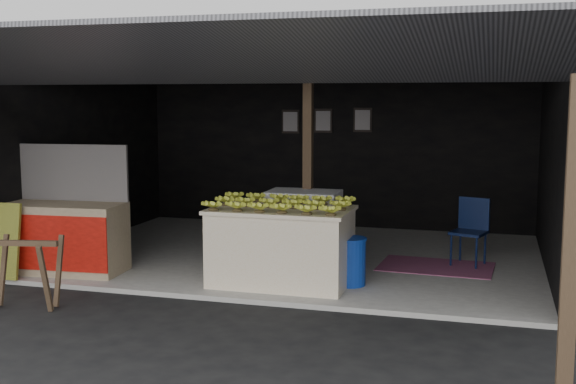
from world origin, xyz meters
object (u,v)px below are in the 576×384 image
(white_crate, at_px, (303,230))
(neighbor_stall, at_px, (63,234))
(plastic_chair, at_px, (471,225))
(water_barrel, at_px, (350,263))
(sawhorse, at_px, (23,266))
(banana_table, at_px, (281,246))

(white_crate, height_order, neighbor_stall, neighbor_stall)
(white_crate, xyz_separation_m, neighbor_stall, (-2.99, -1.02, -0.03))
(neighbor_stall, bearing_deg, plastic_chair, 16.17)
(white_crate, distance_m, plastic_chair, 2.32)
(water_barrel, height_order, plastic_chair, plastic_chair)
(sawhorse, bearing_deg, water_barrel, 17.02)
(sawhorse, bearing_deg, neighbor_stall, 95.58)
(white_crate, bearing_deg, plastic_chair, 21.74)
(white_crate, relative_size, water_barrel, 1.89)
(banana_table, relative_size, water_barrel, 3.07)
(sawhorse, relative_size, plastic_chair, 0.90)
(white_crate, distance_m, sawhorse, 3.55)
(neighbor_stall, bearing_deg, sawhorse, -76.70)
(banana_table, relative_size, neighbor_stall, 1.03)
(sawhorse, xyz_separation_m, water_barrel, (3.29, 1.83, -0.16))
(white_crate, distance_m, neighbor_stall, 3.16)
(neighbor_stall, relative_size, water_barrel, 2.98)
(white_crate, height_order, water_barrel, white_crate)
(white_crate, bearing_deg, neighbor_stall, -162.12)
(banana_table, xyz_separation_m, neighbor_stall, (-2.94, -0.18, 0.02))
(water_barrel, bearing_deg, banana_table, -167.30)
(neighbor_stall, height_order, plastic_chair, neighbor_stall)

